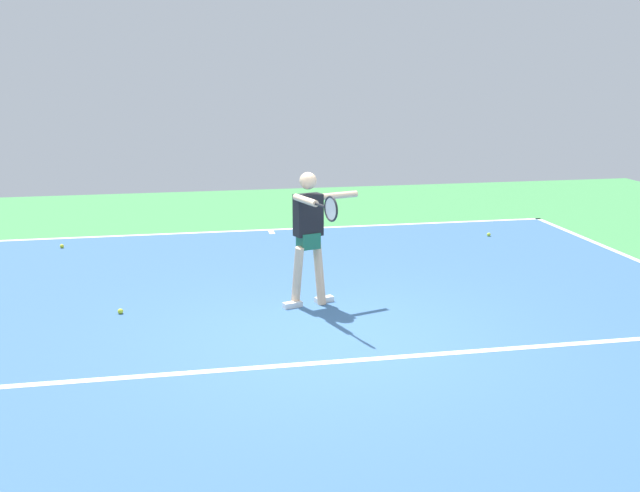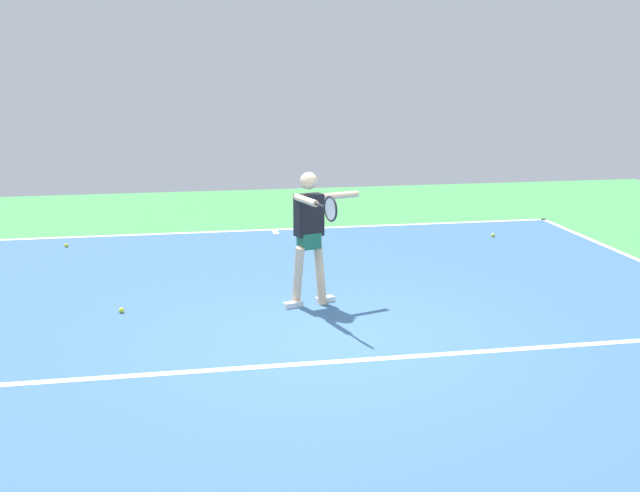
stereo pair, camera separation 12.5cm
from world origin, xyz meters
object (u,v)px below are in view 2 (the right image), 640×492
at_px(tennis_player, 311,230).
at_px(tennis_ball_by_baseline, 122,310).
at_px(tennis_ball_near_service_line, 66,245).
at_px(tennis_ball_far_corner, 493,235).

bearing_deg(tennis_player, tennis_ball_by_baseline, -20.38).
height_order(tennis_ball_near_service_line, tennis_ball_by_baseline, same).
bearing_deg(tennis_player, tennis_ball_near_service_line, -64.48).
height_order(tennis_player, tennis_ball_far_corner, tennis_player).
bearing_deg(tennis_ball_by_baseline, tennis_ball_far_corner, -153.01).
xyz_separation_m(tennis_player, tennis_ball_near_service_line, (3.51, -3.76, -0.94)).
relative_size(tennis_ball_by_baseline, tennis_ball_far_corner, 1.00).
height_order(tennis_player, tennis_ball_by_baseline, tennis_player).
relative_size(tennis_player, tennis_ball_near_service_line, 25.70).
bearing_deg(tennis_ball_by_baseline, tennis_ball_near_service_line, -72.05).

